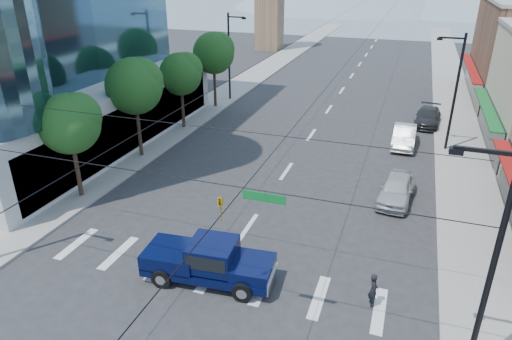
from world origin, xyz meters
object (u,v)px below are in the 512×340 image
Objects in this scene: pickup_truck at (208,260)px; parked_car_far at (428,117)px; parked_car_mid at (404,136)px; parked_car_near at (397,189)px; pedestrian at (373,290)px.

parked_car_far is (9.55, 27.07, -0.33)m from pickup_truck.
parked_car_far is (1.80, 6.19, -0.06)m from parked_car_mid.
parked_car_mid is at bearing 95.82° from parked_car_near.
parked_car_near is (0.36, 10.21, 0.01)m from pedestrian.
parked_car_near is at bearing 49.87° from pickup_truck.
parked_car_near reaches higher than pedestrian.
parked_car_far is at bearing 65.81° from pickup_truck.
parked_car_near is 0.92× the size of parked_car_far.
pickup_truck is 13.39m from parked_car_near.
pickup_truck is 1.28× the size of parked_car_mid.
pickup_truck reaches higher than parked_car_mid.
parked_car_mid is at bearing -17.23° from pedestrian.
pickup_truck is at bearing 79.23° from pedestrian.
pedestrian is at bearing -86.19° from parked_car_near.
parked_car_mid is at bearing -101.45° from parked_car_far.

